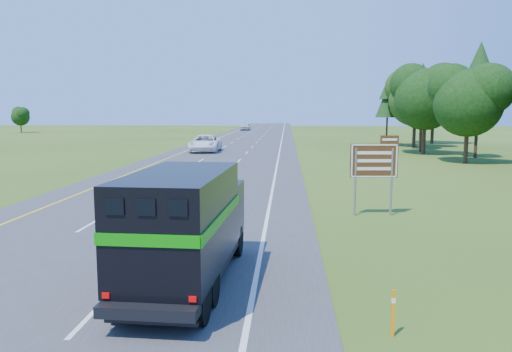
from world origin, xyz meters
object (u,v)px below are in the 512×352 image
object	(u,v)px
horse_truck	(186,224)
white_suv	(205,143)
far_car	(245,127)
exit_sign	(375,164)

from	to	relation	value
horse_truck	white_suv	bearing A→B (deg)	101.49
far_car	exit_sign	distance (m)	98.27
far_car	exit_sign	bearing A→B (deg)	-78.72
horse_truck	far_car	world-z (taller)	horse_truck
far_car	exit_sign	world-z (taller)	exit_sign
exit_sign	horse_truck	bearing A→B (deg)	-128.02
far_car	white_suv	bearing A→B (deg)	-86.34
horse_truck	far_car	size ratio (longest dim) A/B	1.40
far_car	horse_truck	bearing A→B (deg)	-82.98
horse_truck	exit_sign	bearing A→B (deg)	58.27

